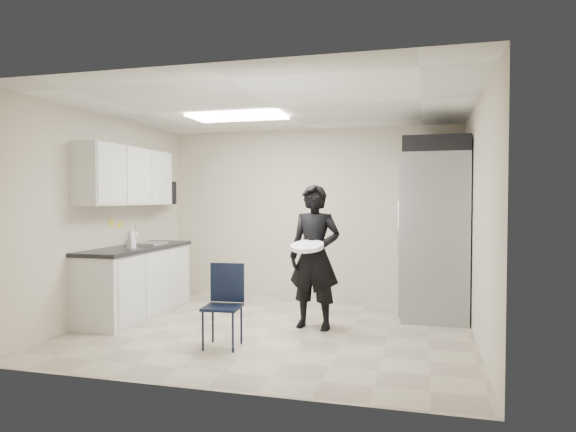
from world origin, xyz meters
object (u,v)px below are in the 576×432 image
(commercial_fridge, at_px, (434,235))
(folding_chair, at_px, (222,307))
(lower_counter, at_px, (136,283))
(man_tuxedo, at_px, (315,257))

(commercial_fridge, height_order, folding_chair, commercial_fridge)
(commercial_fridge, bearing_deg, lower_counter, -164.12)
(folding_chair, relative_size, man_tuxedo, 0.49)
(lower_counter, distance_m, commercial_fridge, 3.98)
(commercial_fridge, bearing_deg, folding_chair, -135.00)
(man_tuxedo, bearing_deg, lower_counter, -173.58)
(lower_counter, bearing_deg, commercial_fridge, 15.88)
(commercial_fridge, relative_size, man_tuxedo, 1.23)
(lower_counter, height_order, man_tuxedo, man_tuxedo)
(man_tuxedo, bearing_deg, commercial_fridge, 46.77)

